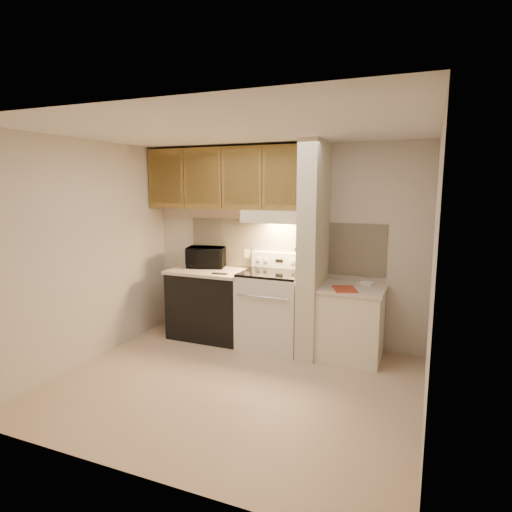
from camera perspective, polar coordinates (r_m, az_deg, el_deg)
The scene contains 50 objects.
floor at distance 4.53m, azimuth -3.13°, elevation -16.76°, with size 3.60×3.60×0.00m, color #C8AC91.
ceiling at distance 4.10m, azimuth -3.45°, elevation 16.43°, with size 3.60×3.60×0.00m, color white.
wall_back at distance 5.51m, azimuth 3.47°, elevation 1.58°, with size 3.60×0.02×2.50m, color beige.
wall_left at distance 5.17m, azimuth -21.59°, elevation 0.42°, with size 0.02×3.00×2.50m, color beige.
wall_right at distance 3.74m, azimuth 22.46°, elevation -2.83°, with size 0.02×3.00×2.50m, color beige.
backsplash at distance 5.50m, azimuth 3.43°, elevation 1.41°, with size 2.60×0.02×0.63m, color beige.
range_body at distance 5.36m, azimuth 2.18°, elevation -7.28°, with size 0.76×0.65×0.92m, color silver.
oven_window at distance 5.06m, azimuth 0.93°, elevation -7.80°, with size 0.50×0.01×0.30m, color black.
oven_handle at distance 4.97m, azimuth 0.78°, elevation -5.50°, with size 0.02×0.02×0.65m, color silver.
cooktop at distance 5.24m, azimuth 2.21°, elevation -2.30°, with size 0.74×0.64×0.03m, color black.
range_backguard at distance 5.48m, azimuth 3.25°, elevation -0.57°, with size 0.76×0.08×0.20m, color silver.
range_display at distance 5.45m, azimuth 3.10°, elevation -0.64°, with size 0.10×0.01×0.04m, color black.
range_knob_left_outer at distance 5.54m, azimuth 0.36°, elevation -0.45°, with size 0.05×0.05×0.02m, color silver.
range_knob_left_inner at distance 5.50m, azimuth 1.32°, elevation -0.52°, with size 0.05×0.05×0.02m, color silver.
range_knob_right_inner at distance 5.39m, azimuth 4.90°, elevation -0.77°, with size 0.05×0.05×0.02m, color silver.
range_knob_right_outer at distance 5.36m, azimuth 5.92°, elevation -0.84°, with size 0.05×0.05×0.02m, color silver.
dishwasher_front at distance 5.72m, azimuth -6.13°, elevation -6.50°, with size 1.00×0.63×0.87m, color black.
left_countertop at distance 5.62m, azimuth -6.21°, elevation -2.03°, with size 1.04×0.67×0.04m, color beige.
spoon_rest at distance 5.32m, azimuth -4.85°, elevation -2.35°, with size 0.20×0.06×0.01m, color black.
teal_jar at distance 5.96m, azimuth -8.17°, elevation -0.67°, with size 0.10×0.10×0.11m, color #295F52.
outlet at distance 5.68m, azimuth -1.21°, elevation 0.30°, with size 0.08×0.01×0.12m, color #F2EBCE.
microwave at distance 5.77m, azimuth -6.64°, elevation -0.15°, with size 0.50×0.34×0.27m, color black.
partition_pillar at distance 5.03m, azimuth 7.68°, elevation 0.77°, with size 0.22×0.70×2.50m, color beige.
pillar_trim at distance 5.06m, azimuth 6.42°, elevation 1.41°, with size 0.01×0.70×0.04m, color olive.
knife_strip at distance 5.01m, azimuth 6.20°, elevation 1.57°, with size 0.02×0.42×0.04m, color black.
knife_blade_a at distance 4.86m, azimuth 5.47°, elevation 0.15°, with size 0.01×0.04×0.16m, color silver.
knife_handle_a at distance 4.86m, azimuth 5.57°, elevation 1.94°, with size 0.02×0.02×0.10m, color black.
knife_blade_b at distance 4.96m, azimuth 5.82°, elevation 0.22°, with size 0.01×0.04×0.18m, color silver.
knife_handle_b at distance 4.92m, azimuth 5.80°, elevation 2.03°, with size 0.02×0.02×0.10m, color black.
knife_blade_c at distance 5.02m, azimuth 6.02°, elevation 0.21°, with size 0.01×0.04×0.20m, color silver.
knife_handle_c at distance 5.00m, azimuth 6.07°, elevation 2.14°, with size 0.02×0.02×0.10m, color black.
knife_blade_d at distance 5.10m, azimuth 6.31°, elevation 0.58°, with size 0.01×0.04×0.16m, color silver.
knife_handle_d at distance 5.08m, azimuth 6.32°, elevation 2.24°, with size 0.02×0.02×0.10m, color black.
knife_blade_e at distance 5.17m, azimuth 6.51°, elevation 0.57°, with size 0.01×0.04×0.18m, color silver.
knife_handle_e at distance 5.17m, azimuth 6.62°, elevation 2.36°, with size 0.02×0.02×0.10m, color black.
oven_mitt at distance 5.24m, azimuth 6.74°, elevation 0.25°, with size 0.03×0.09×0.22m, color slate.
right_cab_base at distance 5.13m, azimuth 12.50°, elevation -8.90°, with size 0.70×0.60×0.81m, color #F2EBCE.
right_countertop at distance 5.02m, azimuth 12.67°, elevation -4.28°, with size 0.74×0.64×0.04m, color beige.
red_folder at distance 4.88m, azimuth 11.74°, elevation -4.34°, with size 0.24×0.32×0.01m, color #A33721.
white_box at distance 5.16m, azimuth 14.65°, elevation -3.54°, with size 0.14×0.09×0.04m, color white.
range_hood at distance 5.27m, azimuth 2.73°, elevation 5.33°, with size 0.78×0.44×0.15m, color #F2EBCE.
hood_lip at distance 5.07m, azimuth 1.93°, elevation 4.67°, with size 0.78×0.04×0.06m, color #F2EBCE.
upper_cabinets at distance 5.56m, azimuth -3.89°, elevation 10.27°, with size 2.18×0.33×0.77m, color olive.
cab_door_a at distance 5.84m, azimuth -11.93°, elevation 10.05°, with size 0.46×0.01×0.63m, color olive.
cab_gap_a at distance 5.69m, azimuth -9.63°, elevation 10.15°, with size 0.01×0.01×0.73m, color black.
cab_door_b at distance 5.55m, azimuth -7.19°, elevation 10.23°, with size 0.46×0.01×0.63m, color olive.
cab_gap_b at distance 5.42m, azimuth -4.65°, elevation 10.29°, with size 0.01×0.01×0.73m, color black.
cab_door_c at distance 5.30m, azimuth -1.98°, elevation 10.34°, with size 0.46×0.01×0.63m, color olive.
cab_gap_c at distance 5.20m, azimuth 0.80°, elevation 10.36°, with size 0.01×0.01×0.73m, color black.
cab_door_d at distance 5.10m, azimuth 3.70°, elevation 10.36°, with size 0.46×0.01×0.63m, color olive.
Camera 1 is at (1.76, -3.67, 1.99)m, focal length 30.00 mm.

